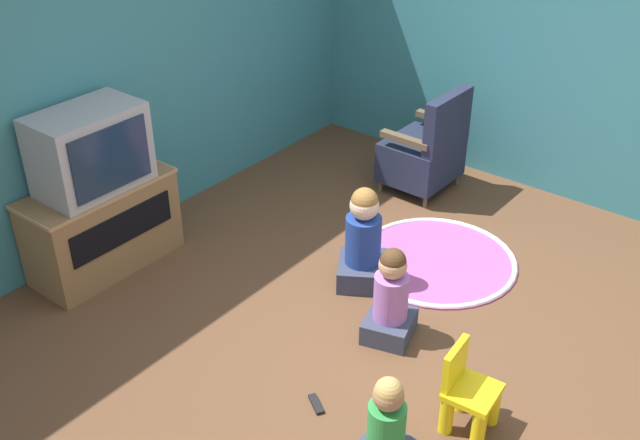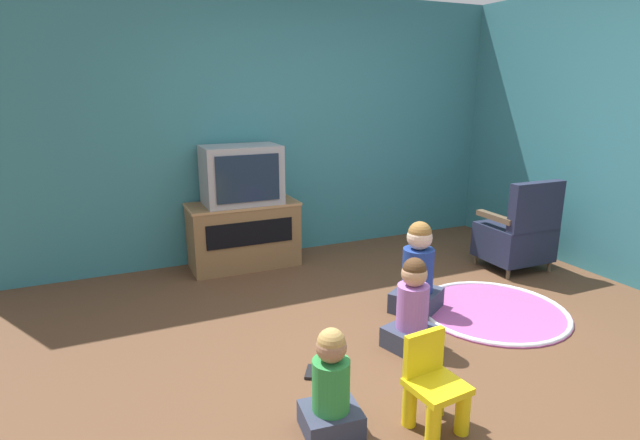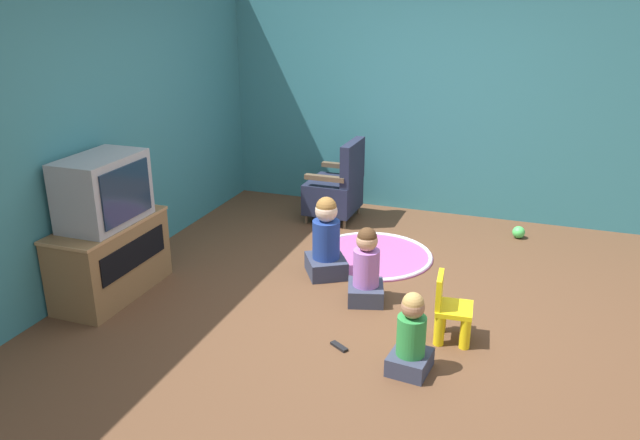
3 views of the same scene
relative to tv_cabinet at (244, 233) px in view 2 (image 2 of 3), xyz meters
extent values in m
plane|color=brown|center=(0.66, -1.98, -0.33)|extent=(30.00, 30.00, 0.00)
cube|color=teal|center=(0.36, 0.31, 0.97)|extent=(5.40, 0.12, 2.59)
cube|color=brown|center=(0.00, 0.00, -0.01)|extent=(1.02, 0.46, 0.63)
cube|color=#A97C50|center=(0.00, 0.00, 0.29)|extent=(1.04, 0.47, 0.02)
cube|color=black|center=(0.00, -0.23, 0.06)|extent=(0.82, 0.01, 0.23)
cube|color=#939399|center=(0.00, -0.01, 0.58)|extent=(0.71, 0.43, 0.55)
cube|color=#142338|center=(0.00, -0.23, 0.58)|extent=(0.59, 0.02, 0.43)
cylinder|color=brown|center=(2.60, -0.91, -0.28)|extent=(0.04, 0.04, 0.10)
cylinder|color=brown|center=(2.09, -0.91, -0.28)|extent=(0.04, 0.04, 0.10)
cylinder|color=brown|center=(2.59, -1.35, -0.28)|extent=(0.04, 0.04, 0.10)
cylinder|color=brown|center=(2.09, -1.34, -0.28)|extent=(0.04, 0.04, 0.10)
cube|color=#1E2338|center=(2.34, -1.13, -0.06)|extent=(0.60, 0.52, 0.33)
cube|color=#1E2338|center=(2.34, -1.35, 0.33)|extent=(0.57, 0.11, 0.45)
cube|color=brown|center=(2.61, -1.13, 0.21)|extent=(0.08, 0.44, 0.05)
cube|color=brown|center=(2.08, -1.12, 0.21)|extent=(0.08, 0.44, 0.05)
cylinder|color=yellow|center=(0.13, -2.85, -0.19)|extent=(0.08, 0.08, 0.26)
cylinder|color=yellow|center=(0.32, -2.84, -0.19)|extent=(0.08, 0.08, 0.26)
cylinder|color=yellow|center=(0.12, -2.67, -0.19)|extent=(0.08, 0.08, 0.26)
cylinder|color=yellow|center=(0.31, -2.66, -0.19)|extent=(0.08, 0.08, 0.26)
cube|color=yellow|center=(0.22, -2.75, -0.08)|extent=(0.29, 0.28, 0.04)
cube|color=yellow|center=(0.21, -2.64, 0.05)|extent=(0.24, 0.06, 0.24)
cylinder|color=#A54C8C|center=(1.48, -1.82, -0.32)|extent=(1.15, 1.15, 0.01)
torus|color=silver|center=(1.48, -1.82, -0.32)|extent=(1.14, 1.14, 0.04)
cube|color=#33384C|center=(-0.28, -2.55, -0.26)|extent=(0.32, 0.28, 0.13)
cylinder|color=#2D8C3F|center=(-0.28, -2.55, -0.06)|extent=(0.19, 0.19, 0.27)
sphere|color=#9E7051|center=(-0.28, -2.55, 0.15)|extent=(0.15, 0.15, 0.15)
sphere|color=tan|center=(-0.28, -2.55, 0.17)|extent=(0.14, 0.14, 0.14)
cube|color=#33384C|center=(0.58, -2.00, -0.26)|extent=(0.39, 0.36, 0.14)
cylinder|color=#A566BF|center=(0.58, -2.00, -0.03)|extent=(0.21, 0.21, 0.30)
sphere|color=tan|center=(0.58, -2.00, 0.20)|extent=(0.17, 0.17, 0.17)
sphere|color=#472D19|center=(0.58, -2.00, 0.23)|extent=(0.16, 0.16, 0.16)
cube|color=#33384C|center=(0.95, -1.53, -0.25)|extent=(0.48, 0.47, 0.16)
cylinder|color=navy|center=(0.95, -1.53, 0.01)|extent=(0.24, 0.24, 0.34)
sphere|color=beige|center=(0.95, -1.53, 0.27)|extent=(0.19, 0.19, 0.19)
sphere|color=olive|center=(0.95, -1.53, 0.30)|extent=(0.18, 0.18, 0.18)
cube|color=black|center=(-0.17, -2.02, -0.32)|extent=(0.12, 0.15, 0.02)
camera|label=1|loc=(-2.52, -3.91, 2.70)|focal=42.00mm
camera|label=2|loc=(-1.23, -4.52, 1.38)|focal=28.00mm
camera|label=3|loc=(-3.81, -3.18, 2.05)|focal=35.00mm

